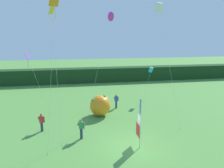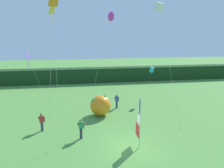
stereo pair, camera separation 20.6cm
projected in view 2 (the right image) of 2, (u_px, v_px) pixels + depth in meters
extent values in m
plane|color=#518E3D|center=(131.00, 146.00, 16.38)|extent=(120.00, 120.00, 0.00)
cube|color=#193819|center=(99.00, 75.00, 38.45)|extent=(80.00, 2.40, 2.46)
cylinder|color=#B7B7BC|center=(140.00, 124.00, 15.68)|extent=(0.06, 0.06, 3.79)
cube|color=red|center=(138.00, 130.00, 16.33)|extent=(0.02, 0.97, 1.01)
cube|color=white|center=(139.00, 118.00, 15.93)|extent=(0.02, 0.60, 1.01)
cube|color=blue|center=(140.00, 106.00, 15.53)|extent=(0.02, 0.23, 1.01)
cylinder|color=#2D334C|center=(42.00, 126.00, 18.88)|extent=(0.22, 0.22, 0.82)
cube|color=red|center=(41.00, 119.00, 18.72)|extent=(0.36, 0.20, 0.56)
sphere|color=brown|center=(41.00, 115.00, 18.64)|extent=(0.20, 0.20, 0.20)
cylinder|color=brown|center=(39.00, 118.00, 18.74)|extent=(0.09, 0.48, 0.42)
cylinder|color=brown|center=(44.00, 119.00, 18.78)|extent=(0.09, 0.14, 0.56)
cylinder|color=#2D334C|center=(81.00, 133.00, 17.48)|extent=(0.22, 0.22, 0.89)
cube|color=#2D8E4C|center=(81.00, 125.00, 17.32)|extent=(0.36, 0.20, 0.55)
sphere|color=#A37556|center=(81.00, 120.00, 17.23)|extent=(0.20, 0.20, 0.20)
cylinder|color=#A37556|center=(78.00, 124.00, 17.33)|extent=(0.09, 0.48, 0.42)
cylinder|color=#A37556|center=(84.00, 125.00, 17.37)|extent=(0.09, 0.14, 0.56)
cylinder|color=#2D334C|center=(117.00, 105.00, 24.71)|extent=(0.22, 0.22, 0.83)
cube|color=#284CA8|center=(117.00, 99.00, 24.55)|extent=(0.36, 0.20, 0.58)
sphere|color=#A37556|center=(117.00, 95.00, 24.46)|extent=(0.20, 0.20, 0.20)
cylinder|color=#A37556|center=(115.00, 98.00, 24.56)|extent=(0.09, 0.48, 0.42)
cylinder|color=#A37556|center=(119.00, 99.00, 24.60)|extent=(0.09, 0.14, 0.56)
sphere|color=orange|center=(100.00, 105.00, 22.37)|extent=(2.14, 2.14, 2.14)
sphere|color=green|center=(94.00, 100.00, 21.76)|extent=(0.30, 0.30, 0.30)
sphere|color=white|center=(107.00, 98.00, 22.81)|extent=(0.30, 0.30, 0.30)
sphere|color=green|center=(105.00, 96.00, 22.16)|extent=(0.30, 0.30, 0.30)
cylinder|color=brown|center=(181.00, 129.00, 19.30)|extent=(0.03, 0.03, 0.08)
cylinder|color=silver|center=(170.00, 70.00, 18.64)|extent=(2.05, 1.37, 10.38)
cube|color=white|center=(159.00, 7.00, 17.98)|extent=(0.84, 0.89, 0.89)
cylinder|color=brown|center=(62.00, 146.00, 16.33)|extent=(0.03, 0.03, 0.08)
cylinder|color=silver|center=(57.00, 77.00, 16.69)|extent=(0.47, 3.15, 10.06)
cube|color=yellow|center=(52.00, 10.00, 17.05)|extent=(0.60, 0.59, 0.67)
cylinder|color=yellow|center=(52.00, 20.00, 17.20)|extent=(0.02, 0.02, 0.70)
cylinder|color=brown|center=(144.00, 102.00, 26.91)|extent=(0.03, 0.03, 0.08)
cylinder|color=silver|center=(148.00, 86.00, 27.00)|extent=(1.20, 0.90, 3.90)
cube|color=#23B2C6|center=(152.00, 70.00, 27.08)|extent=(0.68, 0.63, 0.69)
cylinder|color=brown|center=(51.00, 114.00, 22.83)|extent=(0.03, 0.03, 0.08)
cylinder|color=silver|center=(40.00, 88.00, 20.90)|extent=(1.36, 2.34, 6.40)
cube|color=purple|center=(28.00, 56.00, 18.97)|extent=(0.41, 0.56, 0.67)
cylinder|color=purple|center=(28.00, 64.00, 19.13)|extent=(0.02, 0.02, 0.70)
cylinder|color=brown|center=(85.00, 130.00, 19.05)|extent=(0.03, 0.03, 0.08)
cylinder|color=silver|center=(97.00, 73.00, 19.11)|extent=(2.58, 1.96, 9.75)
cone|color=#DB33A8|center=(110.00, 16.00, 19.17)|extent=(0.69, 0.84, 0.82)
cylinder|color=brown|center=(47.00, 154.00, 15.22)|extent=(0.03, 0.03, 0.08)
cylinder|color=silver|center=(50.00, 81.00, 14.45)|extent=(1.01, 0.64, 10.37)
cylinder|color=orange|center=(55.00, 13.00, 13.86)|extent=(0.02, 0.02, 0.70)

